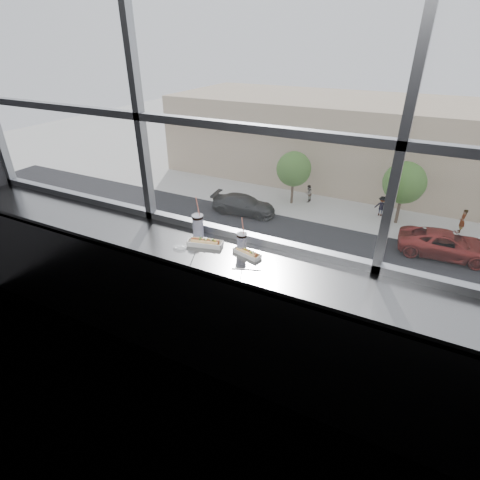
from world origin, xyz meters
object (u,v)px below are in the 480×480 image
at_px(car_far_b, 447,241).
at_px(car_far_a, 244,202).
at_px(pedestrian_a, 308,192).
at_px(car_near_b, 236,253).
at_px(hotdog_tray_left, 205,243).
at_px(tree_left, 294,169).
at_px(pedestrian_c, 463,219).
at_px(pedestrian_b, 382,204).
at_px(hotdog_tray_right, 247,253).
at_px(soda_cup_right, 242,241).
at_px(wrapper, 180,247).
at_px(car_near_c, 348,285).
at_px(soda_cup_left, 198,224).
at_px(car_near_d, 475,316).
at_px(tree_center, 404,183).
at_px(loose_straw, 246,269).
at_px(car_near_a, 145,230).

distance_m(car_far_b, car_far_a, 15.60).
bearing_deg(pedestrian_a, car_near_b, -3.21).
bearing_deg(car_far_b, car_far_a, 85.84).
height_order(hotdog_tray_left, tree_left, hotdog_tray_left).
relative_size(pedestrian_c, tree_left, 0.47).
bearing_deg(pedestrian_b, hotdog_tray_left, 92.05).
height_order(hotdog_tray_right, car_far_a, hotdog_tray_right).
relative_size(soda_cup_right, wrapper, 2.81).
distance_m(car_near_c, tree_left, 14.43).
height_order(car_near_c, pedestrian_a, car_near_c).
height_order(soda_cup_left, car_far_b, soda_cup_left).
distance_m(car_near_d, tree_center, 13.22).
distance_m(soda_cup_right, car_near_b, 21.35).
bearing_deg(soda_cup_right, pedestrian_c, 80.74).
distance_m(wrapper, car_near_b, 21.27).
relative_size(soda_cup_left, tree_center, 0.07).
xyz_separation_m(car_near_b, pedestrian_c, (13.19, 12.51, 0.00)).
xyz_separation_m(soda_cup_left, tree_center, (0.48, 28.12, -8.72)).
bearing_deg(hotdog_tray_right, car_near_b, 132.76).
relative_size(pedestrian_a, tree_left, 0.40).
bearing_deg(tree_center, pedestrian_a, 172.93).
height_order(loose_straw, car_near_d, loose_straw).
relative_size(car_near_c, pedestrian_b, 2.83).
xyz_separation_m(car_near_b, tree_center, (8.55, 12.00, 2.31)).
height_order(hotdog_tray_left, pedestrian_c, hotdog_tray_left).
xyz_separation_m(car_near_c, pedestrian_a, (-6.47, 12.97, -0.03)).
bearing_deg(car_near_d, car_near_b, 89.74).
distance_m(soda_cup_left, car_near_d, 20.31).
height_order(car_far_a, pedestrian_c, pedestrian_c).
xyz_separation_m(loose_straw, pedestrian_b, (-1.49, 29.30, -11.03)).
relative_size(hotdog_tray_right, car_far_a, 0.04).
height_order(pedestrian_a, tree_left, tree_left).
relative_size(car_far_a, pedestrian_a, 3.30).
height_order(car_near_a, pedestrian_c, pedestrian_c).
xyz_separation_m(car_far_b, pedestrian_c, (1.02, 4.51, -0.04)).
bearing_deg(pedestrian_b, wrapper, 91.73).
bearing_deg(car_near_a, tree_center, -45.88).
xyz_separation_m(car_far_b, car_near_b, (-12.17, -8.00, -0.05)).
xyz_separation_m(hotdog_tray_right, car_near_a, (-16.05, 16.22, -10.97)).
bearing_deg(loose_straw, hotdog_tray_left, 139.39).
distance_m(hotdog_tray_left, car_near_a, 25.10).
distance_m(soda_cup_right, tree_left, 30.92).
distance_m(car_far_b, car_near_a, 21.21).
bearing_deg(car_far_a, loose_straw, -159.16).
bearing_deg(car_near_c, wrapper, -169.57).
height_order(pedestrian_c, tree_left, tree_left).
xyz_separation_m(pedestrian_b, tree_left, (-7.67, -0.89, 2.18)).
height_order(car_far_b, tree_left, tree_left).
height_order(soda_cup_right, pedestrian_c, soda_cup_right).
bearing_deg(tree_center, soda_cup_right, -90.08).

